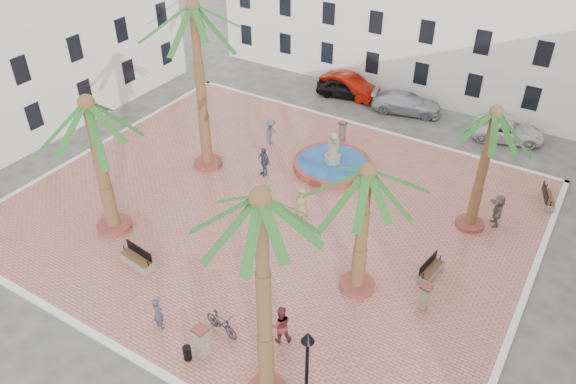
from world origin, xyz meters
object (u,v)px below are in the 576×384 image
at_px(pedestrian_fountain_b, 264,161).
at_px(car_black, 344,88).
at_px(palm_e, 366,189).
at_px(pedestrian_north, 271,132).
at_px(palm_sw, 90,121).
at_px(palm_s, 261,224).
at_px(bicycle_b, 221,323).
at_px(palm_nw, 195,25).
at_px(bollard_se, 202,341).
at_px(fountain, 332,163).
at_px(cyclist_a, 158,313).
at_px(bollard_n, 342,131).
at_px(cyclist_b, 281,325).
at_px(litter_bin, 187,353).
at_px(bench_s, 137,260).
at_px(bench_e, 431,271).
at_px(bench_ne, 547,199).
at_px(pedestrian_fountain_a, 302,202).
at_px(pedestrian_east, 498,210).
at_px(bollard_e, 425,296).
at_px(car_red, 350,85).
at_px(palm_ne, 493,127).
at_px(car_silver, 407,103).
at_px(lamppost_s, 307,360).
at_px(car_white, 508,131).
at_px(lamppost_e, 484,167).

height_order(pedestrian_fountain_b, car_black, pedestrian_fountain_b).
height_order(palm_e, pedestrian_north, palm_e).
height_order(palm_sw, palm_s, palm_s).
xyz_separation_m(bicycle_b, pedestrian_fountain_b, (-5.05, 10.75, 0.36)).
xyz_separation_m(palm_nw, bollard_se, (8.53, -11.13, -7.71)).
bearing_deg(pedestrian_north, bollard_se, -162.88).
relative_size(fountain, cyclist_a, 2.86).
distance_m(bollard_n, cyclist_b, 16.66).
distance_m(litter_bin, pedestrian_fountain_b, 13.37).
relative_size(palm_sw, car_black, 1.85).
bearing_deg(bench_s, cyclist_a, -26.31).
xyz_separation_m(bench_e, bench_ne, (3.42, 8.67, 0.01)).
relative_size(pedestrian_fountain_a, pedestrian_east, 0.94).
xyz_separation_m(bollard_e, car_black, (-12.52, 17.13, -0.12)).
height_order(bicycle_b, car_red, car_red).
bearing_deg(bench_s, bench_ne, 51.82).
xyz_separation_m(fountain, palm_sw, (-6.86, -10.79, 5.79)).
height_order(palm_nw, car_black, palm_nw).
xyz_separation_m(palm_ne, car_black, (-12.55, 10.48, -5.20)).
relative_size(bench_s, pedestrian_north, 1.08).
xyz_separation_m(palm_s, bench_s, (-9.03, 2.66, -7.74)).
bearing_deg(bollard_n, palm_nw, -128.51).
bearing_deg(palm_sw, car_silver, 68.93).
height_order(bench_ne, car_silver, car_silver).
xyz_separation_m(palm_e, bollard_e, (2.98, 0.36, -4.71)).
bearing_deg(pedestrian_east, bollard_n, -132.86).
distance_m(palm_ne, lamppost_s, 14.06).
bearing_deg(palm_ne, bicycle_b, -118.13).
xyz_separation_m(fountain, cyclist_a, (-0.37, -14.54, 0.48)).
bearing_deg(car_silver, bicycle_b, 169.65).
height_order(palm_sw, bench_s, palm_sw).
distance_m(palm_nw, bench_e, 16.90).
xyz_separation_m(litter_bin, cyclist_b, (2.61, 2.69, 0.58)).
height_order(bench_e, cyclist_a, cyclist_a).
height_order(palm_ne, car_black, palm_ne).
height_order(litter_bin, car_white, car_white).
height_order(bench_e, pedestrian_north, pedestrian_north).
bearing_deg(bollard_e, cyclist_b, -132.27).
height_order(lamppost_s, bicycle_b, lamppost_s).
bearing_deg(palm_nw, bollard_se, -52.56).
height_order(palm_nw, bollard_n, palm_nw).
bearing_deg(bench_e, fountain, 63.67).
relative_size(bench_s, car_black, 0.47).
distance_m(palm_nw, pedestrian_fountain_b, 8.37).
height_order(bollard_n, cyclist_a, cyclist_a).
height_order(cyclist_a, car_black, cyclist_a).
relative_size(lamppost_s, bicycle_b, 2.39).
distance_m(fountain, pedestrian_north, 4.67).
bearing_deg(palm_e, lamppost_e, 72.85).
relative_size(palm_sw, bench_ne, 4.09).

